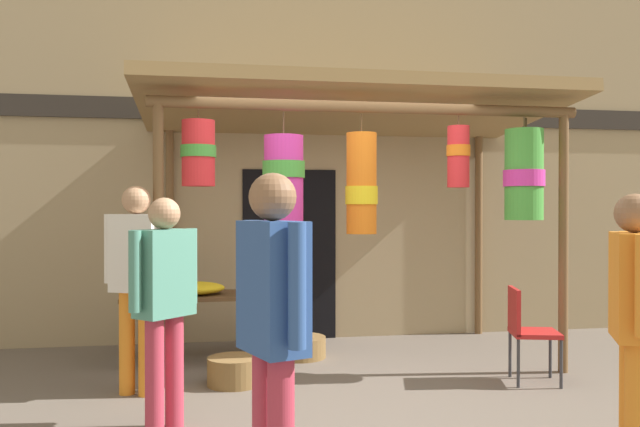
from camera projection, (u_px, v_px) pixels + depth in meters
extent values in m
plane|color=#60564C|center=(345.00, 390.00, 5.62)|extent=(30.00, 30.00, 0.00)
cube|color=#9E8966|center=(303.00, 157.00, 7.93)|extent=(12.35, 0.25, 4.32)
cube|color=#2D2823|center=(305.00, 112.00, 7.78)|extent=(11.11, 0.04, 0.24)
cube|color=black|center=(290.00, 255.00, 7.77)|extent=(1.10, 0.03, 2.00)
cylinder|color=brown|center=(158.00, 247.00, 5.57)|extent=(0.09, 0.09, 2.45)
cylinder|color=brown|center=(563.00, 243.00, 6.22)|extent=(0.09, 0.09, 2.45)
cylinder|color=brown|center=(170.00, 237.00, 7.48)|extent=(0.09, 0.09, 2.45)
cylinder|color=brown|center=(479.00, 234.00, 8.13)|extent=(0.09, 0.09, 2.45)
cylinder|color=brown|center=(372.00, 107.00, 5.88)|extent=(3.92, 0.10, 0.10)
cylinder|color=brown|center=(331.00, 119.00, 7.79)|extent=(3.92, 0.10, 0.10)
cube|color=olive|center=(349.00, 110.00, 6.84)|extent=(4.22, 2.44, 0.34)
cylinder|color=brown|center=(198.00, 115.00, 5.70)|extent=(0.01, 0.01, 0.09)
cylinder|color=red|center=(198.00, 153.00, 5.70)|extent=(0.28, 0.28, 0.57)
cylinder|color=green|center=(198.00, 151.00, 5.70)|extent=(0.31, 0.31, 0.10)
cylinder|color=brown|center=(284.00, 124.00, 5.84)|extent=(0.01, 0.01, 0.21)
cylinder|color=#D13399|center=(284.00, 182.00, 5.85)|extent=(0.35, 0.35, 0.82)
cylinder|color=green|center=(284.00, 169.00, 5.84)|extent=(0.38, 0.38, 0.15)
cylinder|color=brown|center=(362.00, 123.00, 5.96)|extent=(0.01, 0.01, 0.17)
cylinder|color=orange|center=(362.00, 183.00, 5.96)|extent=(0.27, 0.27, 0.91)
cylinder|color=yellow|center=(362.00, 195.00, 5.96)|extent=(0.29, 0.29, 0.16)
cylinder|color=brown|center=(458.00, 121.00, 6.05)|extent=(0.01, 0.01, 0.10)
cylinder|color=red|center=(458.00, 157.00, 6.06)|extent=(0.20, 0.20, 0.56)
cylinder|color=orange|center=(458.00, 151.00, 6.06)|extent=(0.22, 0.22, 0.10)
cylinder|color=brown|center=(524.00, 123.00, 6.09)|extent=(0.01, 0.01, 0.12)
cylinder|color=green|center=(524.00, 175.00, 6.09)|extent=(0.35, 0.35, 0.84)
cylinder|color=#D13399|center=(524.00, 178.00, 6.09)|extent=(0.38, 0.38, 0.15)
cylinder|color=#4C3D23|center=(526.00, 124.00, 6.21)|extent=(0.02, 0.02, 0.12)
ellipsoid|color=gold|center=(526.00, 160.00, 6.22)|extent=(0.30, 0.26, 0.55)
cube|color=brown|center=(191.00, 296.00, 6.68)|extent=(1.35, 0.63, 0.04)
cylinder|color=brown|center=(124.00, 337.00, 6.32)|extent=(0.05, 0.05, 0.64)
cylinder|color=brown|center=(254.00, 332.00, 6.53)|extent=(0.05, 0.05, 0.64)
cylinder|color=brown|center=(130.00, 327.00, 6.84)|extent=(0.05, 0.05, 0.64)
cylinder|color=brown|center=(251.00, 323.00, 7.06)|extent=(0.05, 0.05, 0.64)
ellipsoid|color=yellow|center=(192.00, 288.00, 6.64)|extent=(0.65, 0.46, 0.13)
ellipsoid|color=orange|center=(202.00, 288.00, 6.61)|extent=(0.29, 0.23, 0.09)
cube|color=#AD1E1E|center=(535.00, 333.00, 5.86)|extent=(0.49, 0.49, 0.04)
cube|color=#AD1E1E|center=(514.00, 310.00, 5.87)|extent=(0.14, 0.40, 0.40)
cylinder|color=#333338|center=(561.00, 363.00, 5.67)|extent=(0.03, 0.03, 0.44)
cylinder|color=#333338|center=(550.00, 354.00, 6.02)|extent=(0.03, 0.03, 0.44)
cylinder|color=#333338|center=(518.00, 362.00, 5.70)|extent=(0.03, 0.03, 0.44)
cylinder|color=#333338|center=(510.00, 353.00, 6.06)|extent=(0.03, 0.03, 0.44)
cylinder|color=brown|center=(299.00, 347.00, 6.84)|extent=(0.55, 0.55, 0.21)
cylinder|color=brown|center=(234.00, 371.00, 5.79)|extent=(0.47, 0.47, 0.24)
cylinder|color=orange|center=(637.00, 415.00, 3.66)|extent=(0.13, 0.13, 0.81)
cylinder|color=orange|center=(631.00, 406.00, 3.83)|extent=(0.13, 0.13, 0.81)
cube|color=orange|center=(634.00, 286.00, 3.74)|extent=(0.37, 0.46, 0.61)
cylinder|color=orange|center=(627.00, 276.00, 3.98)|extent=(0.08, 0.08, 0.55)
sphere|color=#896042|center=(635.00, 213.00, 3.74)|extent=(0.22, 0.22, 0.22)
cylinder|color=#B23347|center=(174.00, 371.00, 4.65)|extent=(0.13, 0.13, 0.80)
cylinder|color=#B23347|center=(155.00, 377.00, 4.51)|extent=(0.13, 0.13, 0.80)
cube|color=#4C8E7A|center=(164.00, 273.00, 4.57)|extent=(0.44, 0.44, 0.60)
cylinder|color=#4C8E7A|center=(191.00, 266.00, 4.78)|extent=(0.08, 0.08, 0.54)
cylinder|color=#4C8E7A|center=(135.00, 271.00, 4.36)|extent=(0.08, 0.08, 0.54)
sphere|color=tan|center=(164.00, 213.00, 4.57)|extent=(0.22, 0.22, 0.22)
cube|color=#2D5193|center=(273.00, 287.00, 3.21)|extent=(0.34, 0.45, 0.64)
cylinder|color=#2D5193|center=(297.00, 286.00, 2.99)|extent=(0.08, 0.08, 0.58)
cylinder|color=#2D5193|center=(252.00, 275.00, 3.43)|extent=(0.08, 0.08, 0.58)
sphere|color=#896042|center=(273.00, 197.00, 3.20)|extent=(0.23, 0.23, 0.23)
cylinder|color=orange|center=(146.00, 344.00, 5.45)|extent=(0.13, 0.13, 0.86)
cylinder|color=orange|center=(127.00, 343.00, 5.50)|extent=(0.13, 0.13, 0.86)
cube|color=silver|center=(136.00, 253.00, 5.47)|extent=(0.46, 0.37, 0.64)
cylinder|color=silver|center=(164.00, 250.00, 5.40)|extent=(0.08, 0.08, 0.58)
cylinder|color=silver|center=(109.00, 249.00, 5.54)|extent=(0.08, 0.08, 0.58)
sphere|color=tan|center=(136.00, 200.00, 5.46)|extent=(0.24, 0.24, 0.24)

